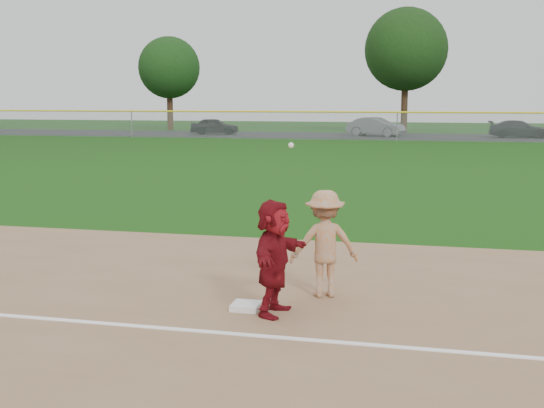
% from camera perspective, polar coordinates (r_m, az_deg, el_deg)
% --- Properties ---
extents(ground, '(160.00, 160.00, 0.00)m').
position_cam_1_polar(ground, '(9.31, -2.13, -9.31)').
color(ground, '#14420C').
rests_on(ground, ground).
extents(foul_line, '(60.00, 0.10, 0.01)m').
position_cam_1_polar(foul_line, '(8.58, -3.56, -10.76)').
color(foul_line, white).
rests_on(foul_line, infield_dirt).
extents(parking_asphalt, '(120.00, 10.00, 0.01)m').
position_cam_1_polar(parking_asphalt, '(54.66, 10.71, 5.58)').
color(parking_asphalt, black).
rests_on(parking_asphalt, ground).
extents(first_base, '(0.38, 0.38, 0.09)m').
position_cam_1_polar(first_base, '(9.51, -2.18, -8.53)').
color(first_base, white).
rests_on(first_base, infield_dirt).
extents(base_runner, '(0.67, 1.50, 1.56)m').
position_cam_1_polar(base_runner, '(9.11, 0.17, -4.48)').
color(base_runner, maroon).
rests_on(base_runner, infield_dirt).
extents(car_left, '(4.15, 2.16, 1.35)m').
position_cam_1_polar(car_left, '(57.17, -4.81, 6.52)').
color(car_left, black).
rests_on(car_left, parking_asphalt).
extents(car_mid, '(4.76, 2.93, 1.48)m').
position_cam_1_polar(car_mid, '(54.50, 8.68, 6.41)').
color(car_mid, slate).
rests_on(car_mid, parking_asphalt).
extents(car_right, '(4.50, 1.85, 1.30)m').
position_cam_1_polar(car_right, '(54.92, 20.00, 5.91)').
color(car_right, black).
rests_on(car_right, parking_asphalt).
extents(first_base_play, '(1.15, 1.03, 2.29)m').
position_cam_1_polar(first_base_play, '(9.97, 4.41, -3.32)').
color(first_base_play, '#969698').
rests_on(first_base_play, infield_dirt).
extents(outfield_fence, '(110.00, 0.12, 110.00)m').
position_cam_1_polar(outfield_fence, '(48.60, 10.46, 7.52)').
color(outfield_fence, '#999EA0').
rests_on(outfield_fence, ground).
extents(tree_1, '(5.80, 5.80, 8.75)m').
position_cam_1_polar(tree_1, '(66.24, -8.60, 11.20)').
color(tree_1, '#341E13').
rests_on(tree_1, ground).
extents(tree_2, '(7.00, 7.00, 10.58)m').
position_cam_1_polar(tree_2, '(60.23, 11.14, 12.57)').
color(tree_2, '#322212').
rests_on(tree_2, ground).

